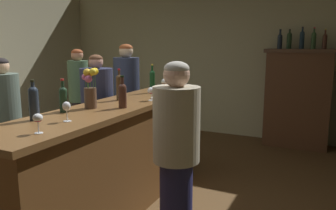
{
  "coord_description": "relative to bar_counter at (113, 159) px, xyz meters",
  "views": [
    {
      "loc": [
        2.38,
        -2.37,
        1.66
      ],
      "look_at": [
        1.03,
        0.42,
        1.09
      ],
      "focal_mm": 35.83,
      "sensor_mm": 36.0,
      "label": 1
    }
  ],
  "objects": [
    {
      "name": "display_bottle_left",
      "position": [
        1.1,
        3.09,
        1.17
      ],
      "size": [
        0.07,
        0.07,
        0.31
      ],
      "color": "#1E2936",
      "rests_on": "display_cabinet"
    },
    {
      "name": "patron_in_navy",
      "position": [
        -0.84,
        1.57,
        0.36
      ],
      "size": [
        0.38,
        0.38,
        1.65
      ],
      "rotation": [
        0.0,
        0.0,
        -1.47
      ],
      "color": "#4F6D4E",
      "rests_on": "ground"
    },
    {
      "name": "display_bottle_center",
      "position": [
        1.42,
        3.09,
        1.19
      ],
      "size": [
        0.07,
        0.07,
        0.34
      ],
      "color": "#182C3C",
      "rests_on": "display_cabinet"
    },
    {
      "name": "wine_bottle_chardonnay",
      "position": [
        -0.19,
        -0.43,
        0.66
      ],
      "size": [
        0.07,
        0.07,
        0.29
      ],
      "color": "#1D3623",
      "rests_on": "bar_counter"
    },
    {
      "name": "wine_glass_spare",
      "position": [
        0.16,
        -1.04,
        0.63
      ],
      "size": [
        0.06,
        0.06,
        0.13
      ],
      "color": "white",
      "rests_on": "bar_counter"
    },
    {
      "name": "bar_counter",
      "position": [
        0.0,
        0.0,
        0.0
      ],
      "size": [
        0.65,
        2.77,
        1.08
      ],
      "color": "brown",
      "rests_on": "ground"
    },
    {
      "name": "wine_bottle_merlot",
      "position": [
        -0.06,
        0.94,
        0.68
      ],
      "size": [
        0.06,
        0.06,
        0.34
      ],
      "color": "#123B1B",
      "rests_on": "bar_counter"
    },
    {
      "name": "display_cabinet",
      "position": [
        1.42,
        3.09,
        0.28
      ],
      "size": [
        1.06,
        0.44,
        1.58
      ],
      "color": "brown",
      "rests_on": "ground"
    },
    {
      "name": "display_bottle_midright",
      "position": [
        1.59,
        3.09,
        1.18
      ],
      "size": [
        0.07,
        0.07,
        0.33
      ],
      "color": "#2C4E2A",
      "rests_on": "display_cabinet"
    },
    {
      "name": "display_bottle_midleft",
      "position": [
        1.24,
        3.09,
        1.18
      ],
      "size": [
        0.07,
        0.07,
        0.3
      ],
      "color": "#1F391F",
      "rests_on": "display_cabinet"
    },
    {
      "name": "flower_arrangement",
      "position": [
        -0.09,
        -0.19,
        0.72
      ],
      "size": [
        0.15,
        0.13,
        0.37
      ],
      "color": "brown",
      "rests_on": "bar_counter"
    },
    {
      "name": "patron_in_grey",
      "position": [
        -1.56,
        1.35,
        0.33
      ],
      "size": [
        0.31,
        0.31,
        1.58
      ],
      "rotation": [
        0.0,
        0.0,
        -0.98
      ],
      "color": "#2E2737",
      "rests_on": "ground"
    },
    {
      "name": "wine_glass_mid",
      "position": [
        0.09,
        -0.69,
        0.64
      ],
      "size": [
        0.06,
        0.06,
        0.15
      ],
      "color": "white",
      "rests_on": "bar_counter"
    },
    {
      "name": "cheese_plate",
      "position": [
        0.22,
        0.57,
        0.54
      ],
      "size": [
        0.19,
        0.19,
        0.01
      ],
      "primitive_type": "cylinder",
      "color": "white",
      "rests_on": "bar_counter"
    },
    {
      "name": "wall_back",
      "position": [
        -0.52,
        3.41,
        0.88
      ],
      "size": [
        5.39,
        0.12,
        2.85
      ],
      "primitive_type": "cube",
      "color": "#BDBA8F",
      "rests_on": "ground"
    },
    {
      "name": "patron_tall",
      "position": [
        -0.63,
        0.6,
        0.29
      ],
      "size": [
        0.39,
        0.39,
        1.53
      ],
      "rotation": [
        0.0,
        0.0,
        -0.64
      ],
      "color": "gray",
      "rests_on": "ground"
    },
    {
      "name": "wine_glass_front",
      "position": [
        0.21,
        0.43,
        0.63
      ],
      "size": [
        0.08,
        0.08,
        0.14
      ],
      "color": "white",
      "rests_on": "bar_counter"
    },
    {
      "name": "floor",
      "position": [
        -0.52,
        -0.23,
        -0.54
      ],
      "size": [
        9.29,
        9.29,
        0.0
      ],
      "primitive_type": "plane",
      "color": "brown",
      "rests_on": "ground"
    },
    {
      "name": "display_bottle_right",
      "position": [
        1.75,
        3.09,
        1.16
      ],
      "size": [
        0.07,
        0.07,
        0.3
      ],
      "color": "#4C291D",
      "rests_on": "display_cabinet"
    },
    {
      "name": "wine_glass_rear",
      "position": [
        0.05,
        1.05,
        0.65
      ],
      "size": [
        0.08,
        0.08,
        0.16
      ],
      "color": "white",
      "rests_on": "bar_counter"
    },
    {
      "name": "bartender",
      "position": [
        0.83,
        -0.32,
        0.29
      ],
      "size": [
        0.36,
        0.36,
        1.53
      ],
      "rotation": [
        0.0,
        0.0,
        3.11
      ],
      "color": "navy",
      "rests_on": "ground"
    },
    {
      "name": "wine_bottle_riesling",
      "position": [
        -0.17,
        -0.77,
        0.68
      ],
      "size": [
        0.08,
        0.08,
        0.31
      ],
      "color": "#212C3A",
      "rests_on": "bar_counter"
    },
    {
      "name": "patron_by_cabinet",
      "position": [
        -1.26,
        -0.19,
        0.29
      ],
      "size": [
        0.34,
        0.34,
        1.51
      ],
      "rotation": [
        0.0,
        0.0,
        0.06
      ],
      "color": "tan",
      "rests_on": "ground"
    },
    {
      "name": "wine_bottle_rose",
      "position": [
        -0.1,
        0.3,
        0.68
      ],
      "size": [
        0.07,
        0.07,
        0.33
      ],
      "color": "#422D1A",
      "rests_on": "bar_counter"
    },
    {
      "name": "wine_bottle_malbec",
      "position": [
        0.16,
        -0.05,
        0.66
      ],
      "size": [
        0.08,
        0.08,
        0.3
      ],
      "color": "#43271E",
      "rests_on": "bar_counter"
    }
  ]
}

